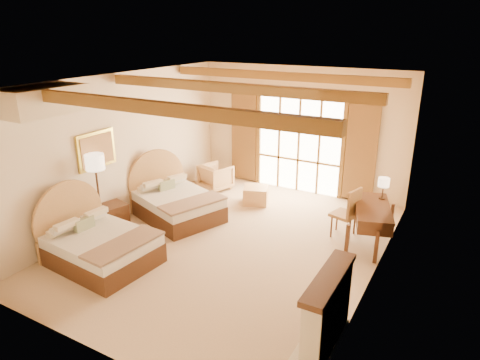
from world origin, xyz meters
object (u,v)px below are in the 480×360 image
Objects in this scene: nightstand at (114,217)px; desk at (371,224)px; bed_near at (96,243)px; bed_far at (173,201)px; armchair at (216,177)px.

desk is at bearing 37.24° from nightstand.
bed_near is at bearing -44.17° from nightstand.
bed_near is at bearing -69.89° from bed_far.
desk is at bearing 41.62° from bed_near.
bed_near is 5.27m from desk.
desk is at bearing -176.04° from armchair.
bed_far is 3.14× the size of armchair.
desk reaches higher than nightstand.
armchair is 4.47m from desk.
nightstand is at bearing 97.90° from armchair.
bed_near is at bearing -160.56° from desk.
bed_near is 3.40× the size of nightstand.
nightstand is 0.79× the size of armchair.
bed_far is 1.43× the size of desk.
armchair is at bearing 113.34° from bed_far.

